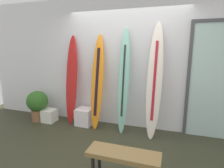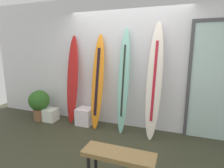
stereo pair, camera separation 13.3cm
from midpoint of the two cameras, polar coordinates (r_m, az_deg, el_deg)
The scene contains 11 objects.
ground at distance 3.25m, azimuth -1.05°, elevation -21.22°, with size 8.00×8.00×0.04m, color #333423.
wall_back at distance 3.99m, azimuth 5.72°, elevation 6.55°, with size 7.20×0.20×2.80m, color silver.
surfboard_crimson at distance 4.24m, azimuth -11.42°, elevation 1.24°, with size 0.28×0.38×2.01m.
surfboard_sunset at distance 3.90m, azimuth -3.59°, elevation 0.51°, with size 0.27×0.45×2.02m.
surfboard_seafoam at distance 3.68m, azimuth 4.66°, elevation 0.80°, with size 0.24×0.45×2.15m.
surfboard_ivory at distance 3.54m, azimuth 14.20°, elevation 0.94°, with size 0.31×0.51×2.22m.
display_block_left at distance 4.26m, azimuth -7.55°, elevation -9.99°, with size 0.36×0.36×0.38m.
display_block_center at distance 4.64m, azimuth -17.89°, elevation -9.18°, with size 0.30×0.30×0.29m.
glass_door at distance 3.86m, azimuth 31.66°, elevation 0.96°, with size 1.10×0.06×2.23m.
potted_plant at distance 4.71m, azimuth -21.12°, elevation -5.55°, with size 0.49×0.49×0.73m.
bench at distance 2.44m, azimuth 3.73°, elevation -21.99°, with size 0.92×0.31×0.46m.
Camera 2 is at (1.07, -2.53, 1.73)m, focal length 29.11 mm.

